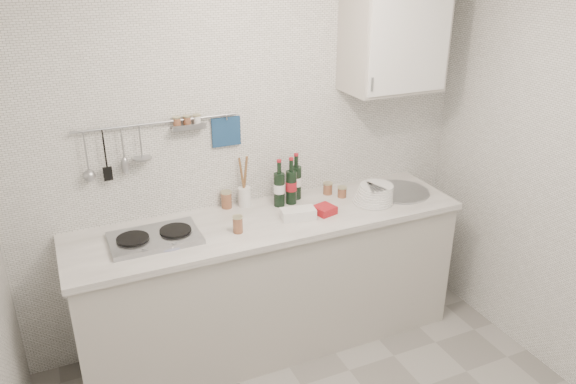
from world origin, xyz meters
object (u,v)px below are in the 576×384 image
object	(u,v)px
wall_cabinet	(394,34)
plate_stack_hob	(167,238)
plate_stack_sink	(375,194)
wine_bottles	(289,180)
utensil_crock	(245,194)

from	to	relation	value
wall_cabinet	plate_stack_hob	size ratio (longest dim) A/B	2.39
wall_cabinet	plate_stack_sink	bearing A→B (deg)	-136.70
plate_stack_sink	wine_bottles	xyz separation A→B (m)	(-0.51, 0.21, 0.10)
plate_stack_hob	plate_stack_sink	xyz separation A→B (m)	(1.36, -0.03, 0.04)
plate_stack_hob	utensil_crock	distance (m)	0.62
wine_bottles	utensil_crock	world-z (taller)	utensil_crock
wall_cabinet	wine_bottles	bearing A→B (deg)	176.36
wine_bottles	plate_stack_sink	bearing A→B (deg)	-22.61
plate_stack_sink	utensil_crock	distance (m)	0.84
wall_cabinet	plate_stack_hob	world-z (taller)	wall_cabinet
wall_cabinet	plate_stack_hob	xyz separation A→B (m)	(-1.54, -0.14, -1.02)
wall_cabinet	utensil_crock	xyz separation A→B (m)	(-0.97, 0.11, -0.95)
plate_stack_sink	utensil_crock	bearing A→B (deg)	160.42
plate_stack_hob	wine_bottles	size ratio (longest dim) A/B	0.94
plate_stack_hob	utensil_crock	xyz separation A→B (m)	(0.56, 0.25, 0.07)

